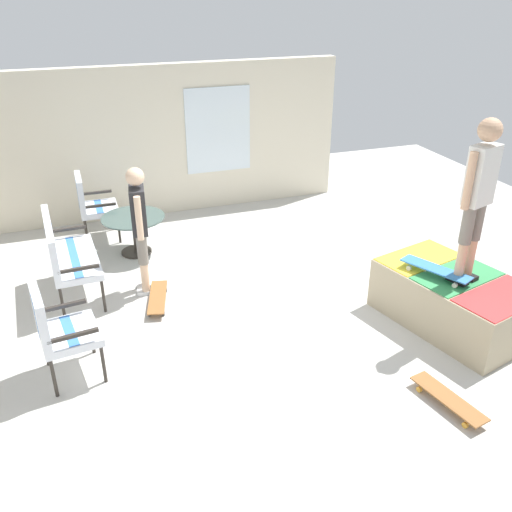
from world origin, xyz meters
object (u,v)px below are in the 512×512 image
Objects in this scene: patio_bench at (63,251)px; patio_table at (134,227)px; person_skater at (479,190)px; skateboard_by_bench at (158,298)px; patio_chair_by_wall at (56,326)px; skateboard_spare at (448,399)px; skateboard_on_ramp at (436,270)px; person_watching at (140,222)px; skate_ramp at (455,299)px; patio_chair_near_house at (90,202)px.

patio_table is at bearing -46.54° from patio_bench.
skateboard_by_bench is at bearing 62.10° from person_skater.
patio_chair_by_wall is at bearing 82.42° from person_skater.
skateboard_on_ramp is (1.25, -0.64, 0.63)m from skateboard_spare.
person_watching reaches higher than patio_bench.
skateboard_by_bench and skateboard_spare have the same top height.
skateboard_by_bench is at bearing 64.01° from skate_ramp.
patio_chair_near_house is 5.07m from skateboard_on_ramp.
skateboard_by_bench is 3.53m from skateboard_spare.
patio_chair_by_wall is at bearing 133.48° from skateboard_by_bench.
skateboard_spare is 1.02× the size of skateboard_on_ramp.
person_watching is at bearing 59.52° from skate_ramp.
patio_chair_near_house is 1.24× the size of skateboard_spare.
patio_chair_near_house is 1.00× the size of patio_chair_by_wall.
patio_chair_by_wall is (0.46, 4.32, 0.30)m from skate_ramp.
skateboard_by_bench is (-1.52, -0.04, -0.32)m from patio_table.
person_watching is (1.45, -1.06, 0.34)m from patio_chair_by_wall.
patio_bench is at bearing 164.73° from patio_chair_near_house.
skateboard_by_bench is 1.00× the size of skateboard_spare.
skateboard_by_bench is at bearing -46.52° from patio_chair_by_wall.
skate_ramp is at bearing -120.48° from person_watching.
skateboard_on_ramp is at bearing -135.77° from patio_table.
person_skater is at bearing 150.53° from skate_ramp.
patio_chair_by_wall reaches higher than patio_table.
skateboard_on_ramp is at bearing 77.75° from skate_ramp.
patio_table is 1.09× the size of skateboard_spare.
skateboard_on_ramp is at bearing 54.65° from person_skater.
patio_chair_near_house is at bearing 29.53° from skateboard_spare.
patio_chair_by_wall reaches higher than skateboard_spare.
person_watching is 2.00× the size of skateboard_spare.
patio_bench is 1.42× the size of patio_table.
person_skater reaches higher than skate_ramp.
patio_bench is 1.01m from person_watching.
patio_bench is at bearing 59.58° from skateboard_by_bench.
person_watching is 0.92× the size of person_skater.
person_watching reaches higher than skateboard_by_bench.
person_watching is at bearing 57.74° from person_skater.
skateboard_on_ramp reaches higher than patio_table.
patio_chair_near_house is at bearing -15.27° from patio_bench.
skate_ramp reaches higher than skateboard_by_bench.
skateboard_by_bench is (1.65, 3.12, -1.60)m from person_skater.
person_watching reaches higher than skate_ramp.
patio_bench is 0.72× the size of person_skater.
person_skater is at bearing -125.35° from skateboard_on_ramp.
skate_ramp is 4.71m from patio_bench.
patio_table is 0.55× the size of person_watching.
skate_ramp is 2.16× the size of patio_chair_by_wall.
patio_chair_by_wall is 4.43m from person_skater.
patio_bench reaches higher than skateboard_by_bench.
skate_ramp is 2.45× the size of patio_table.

